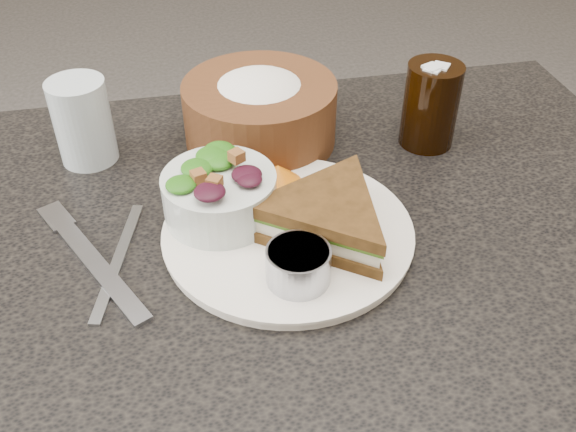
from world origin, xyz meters
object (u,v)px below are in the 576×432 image
(sandwich, at_px, (327,217))
(bread_basket, at_px, (260,103))
(dining_table, at_px, (283,423))
(dressing_ramekin, at_px, (298,265))
(water_glass, at_px, (83,122))
(dinner_plate, at_px, (288,233))
(salad_bowl, at_px, (219,189))
(cola_glass, at_px, (431,101))

(sandwich, xyz_separation_m, bread_basket, (-0.04, 0.22, 0.02))
(dining_table, height_order, dressing_ramekin, dressing_ramekin)
(dining_table, distance_m, water_glass, 0.52)
(dinner_plate, bearing_deg, bread_basket, 88.98)
(dining_table, distance_m, sandwich, 0.41)
(salad_bowl, bearing_deg, water_glass, 132.46)
(salad_bowl, bearing_deg, dressing_ramekin, -61.86)
(salad_bowl, relative_size, dressing_ramekin, 1.95)
(sandwich, relative_size, salad_bowl, 1.44)
(salad_bowl, xyz_separation_m, cola_glass, (0.29, 0.12, 0.01))
(sandwich, bearing_deg, cola_glass, 79.25)
(cola_glass, xyz_separation_m, water_glass, (-0.44, 0.05, -0.01))
(dining_table, height_order, sandwich, sandwich)
(salad_bowl, xyz_separation_m, dressing_ramekin, (0.06, -0.12, -0.02))
(sandwich, xyz_separation_m, salad_bowl, (-0.11, 0.06, 0.01))
(dining_table, xyz_separation_m, bread_basket, (0.01, 0.20, 0.43))
(dressing_ramekin, distance_m, water_glass, 0.36)
(sandwich, bearing_deg, salad_bowl, -172.13)
(dressing_ramekin, relative_size, bread_basket, 0.32)
(dressing_ramekin, bearing_deg, dining_table, 90.89)
(cola_glass, distance_m, water_glass, 0.45)
(dinner_plate, xyz_separation_m, salad_bowl, (-0.07, 0.04, 0.04))
(sandwich, relative_size, cola_glass, 1.48)
(dinner_plate, bearing_deg, dressing_ramekin, -94.07)
(bread_basket, bearing_deg, cola_glass, -12.76)
(dining_table, xyz_separation_m, dinner_plate, (0.01, -0.01, 0.38))
(sandwich, height_order, water_glass, water_glass)
(dining_table, height_order, dinner_plate, dinner_plate)
(dining_table, bearing_deg, bread_basket, 86.92)
(dressing_ramekin, bearing_deg, water_glass, 127.11)
(bread_basket, distance_m, water_glass, 0.23)
(dining_table, xyz_separation_m, sandwich, (0.05, -0.02, 0.41))
(salad_bowl, relative_size, bread_basket, 0.63)
(cola_glass, bearing_deg, salad_bowl, -158.18)
(sandwich, height_order, bread_basket, bread_basket)
(sandwich, relative_size, water_glass, 1.67)
(dining_table, distance_m, cola_glass, 0.52)
(salad_bowl, height_order, bread_basket, bread_basket)
(bread_basket, relative_size, cola_glass, 1.62)
(dining_table, bearing_deg, water_glass, 137.10)
(dining_table, bearing_deg, sandwich, -27.72)
(dining_table, height_order, bread_basket, bread_basket)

